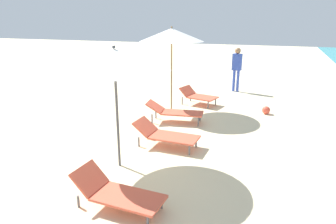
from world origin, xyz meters
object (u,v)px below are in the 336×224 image
Objects in this scene: lounger_third_inland at (117,192)px; umbrella_farthest at (172,35)px; person_walking_mid at (237,65)px; umbrella_third at (114,60)px; lounger_farthest_shoreside at (198,96)px; lounger_third_shoreside at (165,134)px; lounger_farthest_inland at (174,111)px; beach_ball at (266,110)px.

umbrella_farthest reaches higher than lounger_third_inland.
lounger_third_inland is at bearing -175.39° from person_walking_mid.
lounger_farthest_shoreside is at bearing 86.92° from umbrella_third.
lounger_third_shoreside is (0.52, 1.24, -1.85)m from umbrella_third.
lounger_farthest_shoreside is (0.63, 0.99, -2.09)m from umbrella_farthest.
person_walking_mid is (0.92, 2.54, 0.78)m from lounger_farthest_shoreside.
lounger_third_shoreside is at bearing 95.98° from lounger_third_inland.
lounger_farthest_inland is 6.76× the size of beach_ball.
umbrella_third is 3.50m from lounger_farthest_inland.
lounger_third_shoreside is 0.90× the size of lounger_farthest_inland.
lounger_farthest_shoreside reaches higher than beach_ball.
umbrella_farthest is 10.69× the size of beach_ball.
lounger_farthest_shoreside is 2.10m from lounger_farthest_inland.
lounger_third_inland is 8.95m from person_walking_mid.
person_walking_mid is at bearing 66.24° from umbrella_farthest.
umbrella_third is 1.43× the size of lounger_farthest_inland.
lounger_third_inland is 6.37m from lounger_farthest_shoreside.
lounger_third_inland is 0.55× the size of umbrella_farthest.
person_walking_mid reaches higher than lounger_farthest_inland.
umbrella_third reaches higher than lounger_farthest_shoreside.
person_walking_mid is 3.33m from beach_ball.
umbrella_third reaches higher than beach_ball.
umbrella_farthest is at bearing 108.82° from lounger_third_shoreside.
umbrella_farthest is 1.98× the size of lounger_farthest_shoreside.
lounger_third_inland is 1.09× the size of lounger_farthest_shoreside.
lounger_third_inland is (0.16, -2.53, -0.03)m from lounger_third_shoreside.
person_walking_mid is at bearing 67.96° from lounger_farthest_inland.
umbrella_farthest reaches higher than lounger_farthest_inland.
lounger_third_shoreside is at bearing -72.76° from umbrella_farthest.
umbrella_third is at bearing -118.63° from beach_ball.
lounger_farthest_shoreside is 0.80× the size of lounger_farthest_inland.
lounger_farthest_shoreside is (-0.25, 3.83, 0.02)m from lounger_third_shoreside.
lounger_farthest_shoreside reaches higher than lounger_third_shoreside.
lounger_farthest_inland is at bearing -66.21° from umbrella_farthest.
beach_ball is (2.32, -0.33, -0.20)m from lounger_farthest_shoreside.
lounger_third_shoreside and lounger_farthest_inland have the same top height.
lounger_farthest_inland is 0.95× the size of person_walking_mid.
lounger_farthest_shoreside is 2.81m from person_walking_mid.
lounger_farthest_inland is (0.13, 2.98, -1.83)m from umbrella_third.
beach_ball is (1.91, 6.04, -0.15)m from lounger_third_inland.
umbrella_farthest is 1.58× the size of lounger_farthest_inland.
lounger_third_inland reaches higher than beach_ball.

